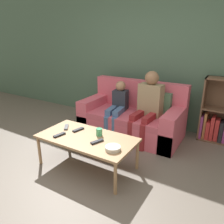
{
  "coord_description": "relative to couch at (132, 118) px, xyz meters",
  "views": [
    {
      "loc": [
        1.46,
        -1.52,
        1.69
      ],
      "look_at": [
        -0.11,
        1.09,
        0.6
      ],
      "focal_mm": 35.0,
      "sensor_mm": 36.0,
      "label": 1
    }
  ],
  "objects": [
    {
      "name": "tv_remote_1",
      "position": [
        -0.48,
        -1.16,
        0.15
      ],
      "size": [
        0.14,
        0.17,
        0.02
      ],
      "rotation": [
        0.0,
        0.0,
        0.63
      ],
      "color": "#47474C",
      "rests_on": "coffee_table"
    },
    {
      "name": "ground_plane",
      "position": [
        0.07,
        -1.73,
        -0.3
      ],
      "size": [
        22.0,
        22.0,
        0.0
      ],
      "primitive_type": "plane",
      "color": "#70665B"
    },
    {
      "name": "cup_near",
      "position": [
        0.05,
        -1.12,
        0.19
      ],
      "size": [
        0.08,
        0.08,
        0.1
      ],
      "color": "#4CB77A",
      "rests_on": "coffee_table"
    },
    {
      "name": "person_adult",
      "position": [
        0.32,
        -0.08,
        0.37
      ],
      "size": [
        0.4,
        0.62,
        1.15
      ],
      "rotation": [
        0.0,
        0.0,
        -0.06
      ],
      "color": "maroon",
      "rests_on": "ground_plane"
    },
    {
      "name": "tv_remote_3",
      "position": [
        0.14,
        -1.3,
        0.15
      ],
      "size": [
        0.11,
        0.18,
        0.02
      ],
      "rotation": [
        0.0,
        0.0,
        -0.37
      ],
      "color": "black",
      "rests_on": "coffee_table"
    },
    {
      "name": "tv_remote_0",
      "position": [
        -0.28,
        -1.14,
        0.15
      ],
      "size": [
        0.08,
        0.18,
        0.02
      ],
      "rotation": [
        0.0,
        0.0,
        -0.22
      ],
      "color": "black",
      "rests_on": "coffee_table"
    },
    {
      "name": "wall_back",
      "position": [
        0.07,
        0.64,
        1.0
      ],
      "size": [
        12.0,
        0.06,
        2.6
      ],
      "color": "#4C6B56",
      "rests_on": "ground_plane"
    },
    {
      "name": "coffee_table",
      "position": [
        -0.06,
        -1.24,
        0.1
      ],
      "size": [
        1.27,
        0.65,
        0.44
      ],
      "color": "#A87F56",
      "rests_on": "ground_plane"
    },
    {
      "name": "bookshelf",
      "position": [
        1.37,
        0.48,
        0.09
      ],
      "size": [
        0.66,
        0.28,
        1.06
      ],
      "color": "brown",
      "rests_on": "ground_plane"
    },
    {
      "name": "person_child",
      "position": [
        -0.23,
        -0.13,
        0.23
      ],
      "size": [
        0.31,
        0.63,
        0.93
      ],
      "rotation": [
        0.0,
        0.0,
        0.14
      ],
      "color": "#476693",
      "rests_on": "ground_plane"
    },
    {
      "name": "snack_bowl",
      "position": [
        0.4,
        -1.35,
        0.16
      ],
      "size": [
        0.18,
        0.18,
        0.05
      ],
      "color": "beige",
      "rests_on": "coffee_table"
    },
    {
      "name": "tv_remote_2",
      "position": [
        -0.39,
        -1.39,
        0.15
      ],
      "size": [
        0.08,
        0.18,
        0.02
      ],
      "rotation": [
        0.0,
        0.0,
        -0.19
      ],
      "color": "black",
      "rests_on": "coffee_table"
    },
    {
      "name": "couch",
      "position": [
        0.0,
        0.0,
        0.0
      ],
      "size": [
        1.73,
        0.86,
        0.92
      ],
      "color": "#DB5B70",
      "rests_on": "ground_plane"
    }
  ]
}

